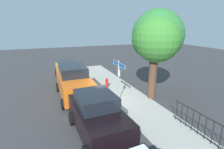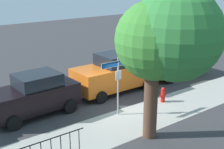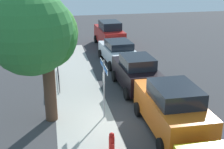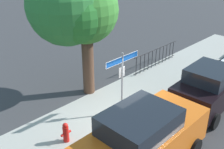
% 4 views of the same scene
% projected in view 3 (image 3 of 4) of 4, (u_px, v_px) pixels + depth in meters
% --- Properties ---
extents(ground_plane, '(60.00, 60.00, 0.00)m').
position_uv_depth(ground_plane, '(115.00, 121.00, 13.87)').
color(ground_plane, '#38383A').
extents(sidewalk_strip, '(24.00, 2.60, 0.00)m').
position_uv_depth(sidewalk_strip, '(81.00, 105.00, 15.47)').
color(sidewalk_strip, '#A6A59C').
rests_on(sidewalk_strip, ground_plane).
extents(street_sign, '(1.81, 0.07, 2.73)m').
position_uv_depth(street_sign, '(104.00, 76.00, 13.61)').
color(street_sign, '#9EA0A5').
rests_on(street_sign, ground_plane).
extents(shade_tree, '(3.79, 3.65, 5.86)m').
position_uv_depth(shade_tree, '(37.00, 33.00, 12.32)').
color(shade_tree, '#503627').
rests_on(shade_tree, ground_plane).
extents(car_orange, '(4.64, 2.15, 2.14)m').
position_uv_depth(car_orange, '(172.00, 108.00, 12.75)').
color(car_orange, orange).
rests_on(car_orange, ground_plane).
extents(car_black, '(4.07, 2.13, 1.93)m').
position_uv_depth(car_black, '(136.00, 72.00, 17.18)').
color(car_black, black).
rests_on(car_black, ground_plane).
extents(car_white, '(4.39, 2.25, 1.65)m').
position_uv_depth(car_white, '(118.00, 52.00, 21.64)').
color(car_white, white).
rests_on(car_white, ground_plane).
extents(car_red, '(4.54, 2.13, 2.16)m').
position_uv_depth(car_red, '(109.00, 34.00, 26.05)').
color(car_red, '#B31B16').
rests_on(car_red, ground_plane).
extents(iron_fence, '(3.95, 0.04, 1.07)m').
position_uv_depth(iron_fence, '(58.00, 73.00, 18.39)').
color(iron_fence, black).
rests_on(iron_fence, ground_plane).
extents(fire_hydrant, '(0.42, 0.22, 0.78)m').
position_uv_depth(fire_hydrant, '(112.00, 142.00, 11.58)').
color(fire_hydrant, red).
rests_on(fire_hydrant, ground_plane).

